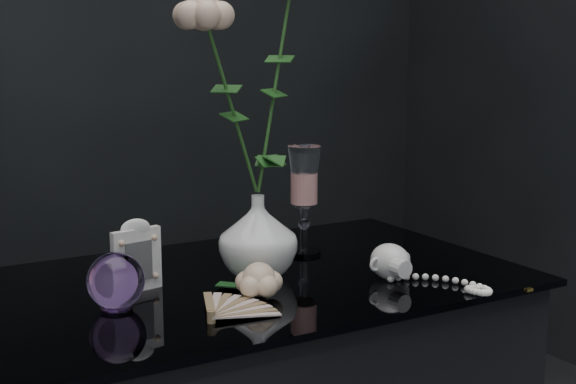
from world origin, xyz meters
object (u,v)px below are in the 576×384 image
vase (258,236)px  pearl_jar (390,260)px  loose_rose (259,280)px  wine_glass (304,201)px  paperweight (116,281)px  picture_frame (136,255)px

vase → pearl_jar: bearing=-33.7°
loose_rose → pearl_jar: size_ratio=0.74×
wine_glass → pearl_jar: wine_glass is taller
wine_glass → paperweight: wine_glass is taller
loose_rose → pearl_jar: pearl_jar is taller
wine_glass → pearl_jar: 0.23m
picture_frame → vase: bearing=-16.9°
vase → paperweight: size_ratio=1.62×
paperweight → loose_rose: 0.23m
picture_frame → wine_glass: bearing=-0.4°
picture_frame → loose_rose: size_ratio=0.72×
paperweight → pearl_jar: bearing=-9.9°
vase → loose_rose: (-0.06, -0.11, -0.04)m
vase → paperweight: bearing=-170.2°
picture_frame → pearl_jar: 0.44m
vase → pearl_jar: (0.19, -0.13, -0.04)m
vase → wine_glass: 0.18m
vase → paperweight: 0.28m
paperweight → loose_rose: size_ratio=0.52×
paperweight → pearl_jar: paperweight is taller
picture_frame → paperweight: (-0.06, -0.07, -0.02)m
wine_glass → pearl_jar: size_ratio=0.93×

